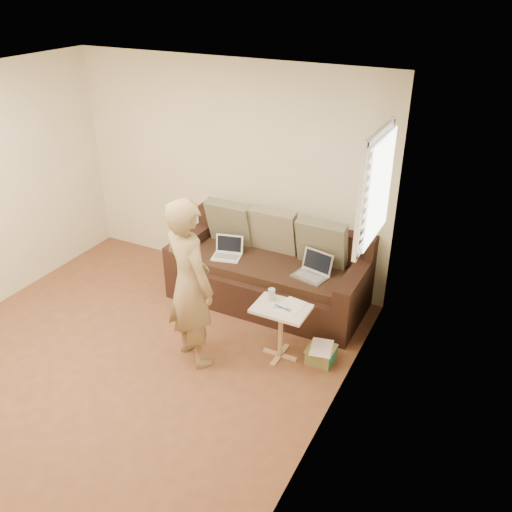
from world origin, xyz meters
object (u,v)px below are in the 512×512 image
Objects in this scene: laptop_silver at (310,277)px; side_table at (280,332)px; sofa at (268,269)px; striped_box at (321,354)px; drinking_glass at (272,294)px; laptop_white at (226,258)px; person at (190,283)px.

side_table is at bearing -77.23° from laptop_silver.
sofa is 0.56m from laptop_silver.
side_table is 0.46m from striped_box.
laptop_silver is 0.87m from striped_box.
sofa is 0.91m from drinking_glass.
laptop_silver is at bearing -11.77° from sofa.
striped_box is at bearing -45.66° from laptop_silver.
drinking_glass is (-0.13, -0.67, 0.12)m from laptop_silver.
drinking_glass is (-0.14, 0.08, 0.35)m from side_table.
laptop_white reaches higher than striped_box.
sofa is 1.34m from person.
person is at bearing -156.44° from striped_box.
laptop_white is 1.59m from striped_box.
laptop_silver is 1.41m from person.
striped_box is at bearing -38.58° from sofa.
drinking_glass is at bearing -117.80° from person.
laptop_silver is 1.13× the size of laptop_white.
drinking_glass is at bearing -50.49° from laptop_white.
laptop_silver is at bearing 78.60° from drinking_glass.
side_table is 4.85× the size of drinking_glass.
laptop_silver is 0.78m from side_table.
laptop_silver reaches higher than side_table.
laptop_white is 2.64× the size of drinking_glass.
laptop_white is (-1.01, -0.02, 0.00)m from laptop_silver.
laptop_silver reaches higher than laptop_white.
person is at bearing -99.45° from sofa.
side_table is 2.19× the size of striped_box.
person is at bearing -142.55° from drinking_glass.
drinking_glass is (0.62, 0.47, -0.21)m from person.
sofa reaches higher than laptop_white.
sofa is 3.78× the size of side_table.
person is at bearing -111.05° from laptop_silver.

